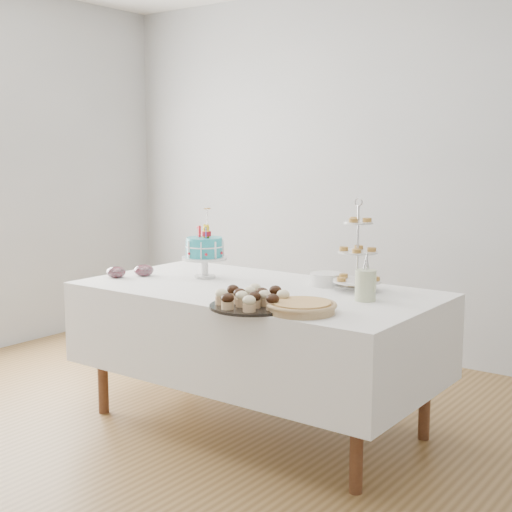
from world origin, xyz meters
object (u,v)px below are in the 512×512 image
Objects in this scene: pastry_plate at (352,283)px; table at (256,329)px; pie at (302,307)px; jam_bowl_a at (116,272)px; jam_bowl_b at (144,270)px; birthday_cake at (205,259)px; utensil_pitcher at (366,284)px; plate_stack at (326,279)px; tiered_stand at (358,253)px; cupcake_tray at (252,298)px.

table is at bearing -138.08° from pastry_plate.
jam_bowl_a reaches higher than pie.
table is 0.80m from jam_bowl_b.
birthday_cake is 0.52m from jam_bowl_a.
utensil_pitcher is (1.46, 0.28, 0.05)m from jam_bowl_a.
birthday_cake is at bearing -162.56° from plate_stack.
pastry_plate is (-0.13, 0.70, -0.01)m from pie.
plate_stack is at bearing 168.81° from tiered_stand.
utensil_pitcher is at bearing 14.27° from birthday_cake.
cupcake_tray is at bearing -89.47° from plate_stack.
tiered_stand is at bearing 93.92° from pie.
plate_stack is (0.68, 0.21, -0.08)m from birthday_cake.
pastry_plate is (0.81, 0.28, -0.09)m from birthday_cake.
birthday_cake is at bearing 155.72° from pie.
plate_stack is (0.27, 0.28, 0.26)m from table.
plate_stack is at bearing 111.62° from pie.
pie is at bearing -68.38° from plate_stack.
table is 10.92× the size of plate_stack.
pastry_plate is at bearing 28.04° from plate_stack.
pie is at bearing -86.08° from tiered_stand.
birthday_cake is 0.72m from plate_stack.
jam_bowl_a is (-0.84, -0.23, 0.26)m from table.
table is at bearing -153.20° from tiered_stand.
jam_bowl_b is at bearing 163.25° from cupcake_tray.
pastry_plate is (0.12, 0.75, -0.03)m from cupcake_tray.
table is at bearing -133.18° from plate_stack.
cupcake_tray is at bearing -98.79° from pastry_plate.
tiered_stand reaches higher than cupcake_tray.
jam_bowl_a is at bearing -154.86° from pastry_plate.
table is 8.28× the size of pastry_plate.
tiered_stand is at bearing 134.83° from utensil_pitcher.
jam_bowl_b reaches higher than jam_bowl_a.
utensil_pitcher reaches higher than jam_bowl_b.
cupcake_tray is at bearing -107.78° from tiered_stand.
pie is 0.71m from pastry_plate.
jam_bowl_b is (-1.02, -0.37, -0.00)m from plate_stack.
table is at bearing 15.19° from jam_bowl_a.
plate_stack is (-0.01, 0.68, -0.01)m from cupcake_tray.
table is 3.92× the size of tiered_stand.
jam_bowl_a is (-1.11, -0.51, -0.00)m from plate_stack.
pastry_plate is at bearing 34.08° from birthday_cake.
jam_bowl_b is (-0.33, -0.16, -0.08)m from birthday_cake.
tiered_stand is (0.90, 0.17, 0.09)m from birthday_cake.
tiered_stand is at bearing 72.22° from cupcake_tray.
pie is at bearing -5.32° from jam_bowl_a.
utensil_pitcher reaches higher than jam_bowl_a.
table is at bearing 6.96° from jam_bowl_b.
jam_bowl_b is 1.39m from utensil_pitcher.
cupcake_tray is (0.69, -0.47, -0.06)m from birthday_cake.
jam_bowl_b is 0.50× the size of utensil_pitcher.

